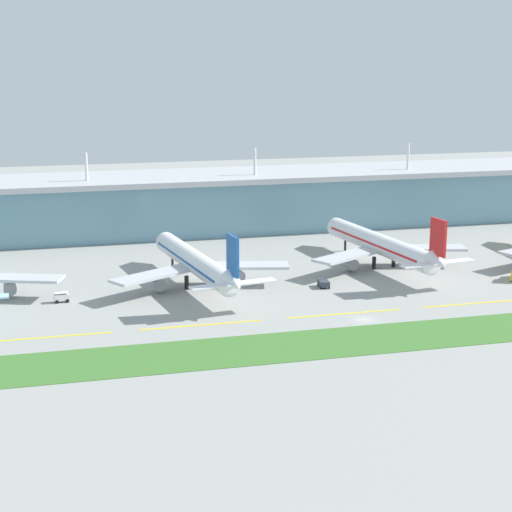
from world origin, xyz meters
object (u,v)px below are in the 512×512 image
at_px(baggage_cart, 62,297).
at_px(airliner_near_middle, 196,263).
at_px(airliner_far_middle, 382,245).
at_px(pushback_tug, 324,283).

bearing_deg(baggage_cart, airliner_near_middle, 9.38).
xyz_separation_m(airliner_near_middle, airliner_far_middle, (55.01, 7.46, 0.00)).
height_order(airliner_far_middle, pushback_tug, airliner_far_middle).
relative_size(airliner_near_middle, airliner_far_middle, 0.97).
relative_size(airliner_near_middle, baggage_cart, 16.50).
distance_m(airliner_far_middle, pushback_tug, 28.60).
height_order(pushback_tug, baggage_cart, baggage_cart).
height_order(airliner_near_middle, pushback_tug, airliner_near_middle).
bearing_deg(airliner_far_middle, pushback_tug, -144.64).
bearing_deg(pushback_tug, baggage_cart, 177.36).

